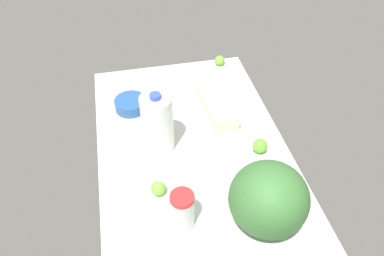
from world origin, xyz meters
TOP-DOWN VIEW (x-y plane):
  - countertop at (0.00, 0.00)cm, footprint 120.00×76.00cm
  - tumbler_cup at (35.24, -10.66)cm, footprint 7.95×7.95cm
  - egg_carton at (-20.13, 15.21)cm, footprint 31.73×13.15cm
  - watermelon at (39.54, 16.62)cm, footprint 25.88×25.88cm
  - milk_jug at (-2.12, -13.12)cm, footprint 12.22×12.22cm
  - mixing_bowl at (-28.91, -22.21)cm, footprint 14.27×14.27cm
  - lime_beside_bowl at (20.88, -16.77)cm, footprint 5.43×5.43cm
  - lime_by_jug at (8.56, 25.91)cm, footprint 5.99×5.99cm
  - lime_loose at (-54.91, 26.37)cm, footprint 5.16×5.16cm

SIDE VIEW (x-z plane):
  - countertop at x=0.00cm, z-range 0.00..3.00cm
  - mixing_bowl at x=-28.91cm, z-range 3.00..8.01cm
  - lime_loose at x=-54.91cm, z-range 3.00..8.16cm
  - lime_beside_bowl at x=20.88cm, z-range 3.00..8.43cm
  - lime_by_jug at x=8.56cm, z-range 3.00..8.99cm
  - egg_carton at x=-20.13cm, z-range 3.00..9.31cm
  - tumbler_cup at x=35.24cm, z-range 3.04..18.48cm
  - watermelon at x=39.54cm, z-range 3.00..27.19cm
  - milk_jug at x=-2.12cm, z-range 2.22..29.42cm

